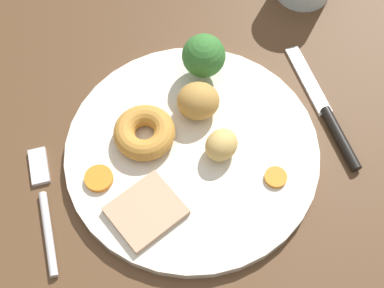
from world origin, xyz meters
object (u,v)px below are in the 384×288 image
broccoli_floret (204,56)px  knife (328,116)px  roast_potato_left (221,145)px  fork (44,204)px  meat_slice_main (146,211)px  roast_potato_right (198,101)px  carrot_coin_front (99,178)px  dinner_plate (192,151)px  carrot_coin_back (276,177)px  yorkshire_pudding (144,133)px

broccoli_floret → knife: bearing=-40.2°
roast_potato_left → fork: 20.50cm
meat_slice_main → roast_potato_left: roast_potato_left is taller
roast_potato_right → meat_slice_main: bearing=-133.6°
meat_slice_main → fork: size_ratio=0.46×
meat_slice_main → carrot_coin_front: meat_slice_main is taller
carrot_coin_front → dinner_plate: bearing=1.0°
carrot_coin_back → broccoli_floret: size_ratio=0.41×
broccoli_floret → carrot_coin_back: bearing=-81.1°
broccoli_floret → yorkshire_pudding: bearing=-146.8°
yorkshire_pudding → dinner_plate: bearing=-34.1°
dinner_plate → carrot_coin_back: (7.35, -6.67, 0.94)cm
meat_slice_main → carrot_coin_front: size_ratio=2.27×
roast_potato_left → fork: size_ratio=0.26×
carrot_coin_front → fork: (-6.47, -0.32, -1.34)cm
carrot_coin_back → meat_slice_main: bearing=175.8°
fork → meat_slice_main: bearing=-111.5°
dinner_plate → broccoli_floret: broccoli_floret is taller
dinner_plate → fork: bearing=-178.3°
meat_slice_main → broccoli_floret: size_ratio=1.16×
yorkshire_pudding → roast_potato_left: roast_potato_left is taller
dinner_plate → roast_potato_left: 4.03cm
carrot_coin_front → broccoli_floret: size_ratio=0.51×
roast_potato_right → carrot_coin_back: bearing=-66.1°
roast_potato_right → broccoli_floret: 5.55cm
carrot_coin_front → carrot_coin_back: carrot_coin_front is taller
carrot_coin_front → fork: 6.62cm
meat_slice_main → carrot_coin_front: (-3.70, 5.41, -0.08)cm
meat_slice_main → roast_potato_left: size_ratio=1.79×
broccoli_floret → fork: 24.72cm
dinner_plate → carrot_coin_front: (-10.93, -0.19, 1.02)cm
dinner_plate → carrot_coin_front: size_ratio=9.29×
dinner_plate → meat_slice_main: 9.21cm
dinner_plate → roast_potato_right: roast_potato_right is taller
yorkshire_pudding → carrot_coin_back: size_ratio=2.81×
dinner_plate → roast_potato_right: size_ratio=5.88×
roast_potato_left → knife: 14.34cm
carrot_coin_front → broccoli_floret: 18.67cm
fork → knife: size_ratio=0.83×
roast_potato_right → knife: 15.88cm
roast_potato_right → knife: bearing=-20.6°
dinner_plate → yorkshire_pudding: 5.86cm
yorkshire_pudding → carrot_coin_back: 15.45cm
roast_potato_right → broccoli_floret: broccoli_floret is taller
meat_slice_main → roast_potato_left: bearing=21.8°
roast_potato_left → roast_potato_right: roast_potato_right is taller
broccoli_floret → knife: (12.15, -10.25, -4.47)cm
carrot_coin_front → roast_potato_right: bearing=19.4°
dinner_plate → fork: dinner_plate is taller
roast_potato_right → broccoli_floret: size_ratio=0.80×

